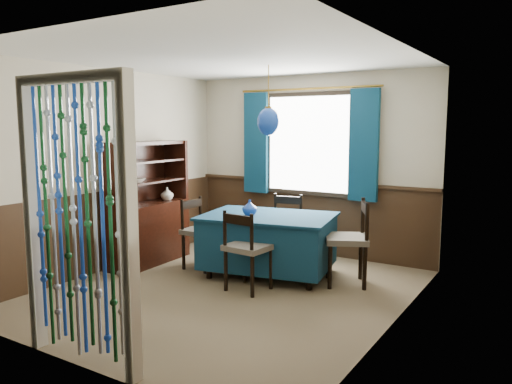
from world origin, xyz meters
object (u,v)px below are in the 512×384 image
Objects in this scene: pendant_lamp at (268,121)px; vase_sideboard at (167,193)px; bowl_shelf at (136,180)px; chair_left at (201,231)px; vase_table at (250,208)px; sideboard at (147,221)px; chair_right at (349,240)px; dining_table at (268,240)px; chair_far at (285,227)px; chair_near at (247,248)px.

vase_sideboard is (-1.57, -0.04, -0.95)m from pendant_lamp.
vase_sideboard is (0.00, 0.57, -0.23)m from bowl_shelf.
chair_left is 5.23× the size of vase_table.
chair_left is 0.79m from vase_table.
sideboard is 1.49m from vase_table.
vase_sideboard is (-2.53, -0.23, 0.38)m from chair_right.
chair_far is at bearing 89.39° from dining_table.
chair_far is 2.01m from bowl_shelf.
bowl_shelf is at bearing -170.24° from dining_table.
bowl_shelf reaches higher than chair_near.
chair_near is 5.27× the size of vase_table.
pendant_lamp is at bearing 103.62° from chair_near.
sideboard is (-1.50, -1.01, 0.09)m from chair_far.
dining_table is 0.64m from chair_near.
vase_sideboard is at bearing -101.15° from chair_left.
chair_right is at bearing 146.08° from chair_far.
chair_right is 2.65m from sideboard.
chair_far is 4.55× the size of vase_sideboard.
chair_far is at bearing 25.19° from vase_sideboard.
chair_near is (0.10, -0.63, 0.05)m from dining_table.
pendant_lamp is 1.05m from vase_table.
chair_right is (1.85, 0.36, 0.04)m from chair_left.
bowl_shelf reaches higher than chair_right.
chair_far is 0.91× the size of chair_right.
chair_near is 1.79m from bowl_shelf.
chair_left is at bearing 35.74° from chair_far.
chair_left is (-0.88, -0.18, 0.04)m from dining_table.
vase_sideboard reaches higher than chair_right.
chair_left is 0.91× the size of chair_right.
pendant_lamp reaches higher than vase_table.
chair_near is at bearing 106.84° from chair_right.
pendant_lamp reaches higher than sideboard.
pendant_lamp is 1.83m from bowl_shelf.
chair_right reaches higher than chair_left.
dining_table is at bearing 1.46° from vase_sideboard.
sideboard is 9.40× the size of vase_table.
dining_table is 0.98m from chair_right.
dining_table is 1.76× the size of chair_right.
dining_table is at bearing 103.62° from chair_near.
pendant_lamp reaches higher than chair_right.
chair_near is 0.92× the size of chair_right.
chair_left is 0.56× the size of sideboard.
vase_sideboard is (-1.57, -0.04, 0.47)m from dining_table.
pendant_lamp is (-0.10, 0.63, 1.37)m from chair_near.
chair_right is 1.22m from vase_table.
vase_sideboard is (-0.68, 0.14, 0.42)m from chair_left.
pendant_lamp is 3.49× the size of bowl_shelf.
chair_near is 1.08m from chair_left.
chair_near is 1.51m from pendant_lamp.
bowl_shelf is at bearing -176.21° from chair_near.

